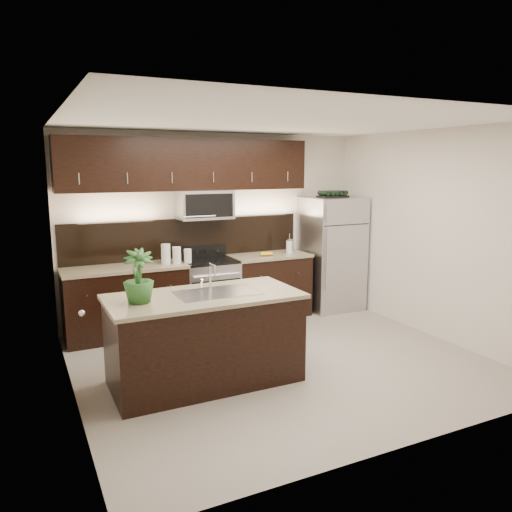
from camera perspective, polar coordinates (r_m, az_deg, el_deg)
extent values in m
plane|color=gray|center=(5.91, 2.90, -11.95)|extent=(4.50, 4.50, 0.00)
cube|color=beige|center=(7.34, -4.56, 3.31)|extent=(4.50, 0.02, 2.70)
cube|color=beige|center=(3.94, 17.22, -3.09)|extent=(4.50, 0.02, 2.70)
cube|color=beige|center=(4.88, -20.78, -0.80)|extent=(0.02, 4.00, 2.70)
cube|color=beige|center=(6.91, 19.61, 2.32)|extent=(0.02, 4.00, 2.70)
cube|color=white|center=(5.49, 3.16, 15.14)|extent=(4.50, 4.00, 0.02)
cube|color=silver|center=(4.19, -19.17, -7.25)|extent=(0.04, 0.80, 2.02)
sphere|color=silver|center=(4.50, -19.28, -6.19)|extent=(0.06, 0.06, 0.06)
cube|color=black|center=(5.58, -21.57, 3.57)|extent=(0.01, 0.32, 0.46)
cube|color=white|center=(5.58, -21.54, 3.57)|extent=(0.00, 0.24, 0.36)
cube|color=black|center=(6.83, -14.65, -5.21)|extent=(1.57, 0.62, 0.90)
cube|color=black|center=(7.51, 1.47, -3.48)|extent=(1.16, 0.62, 0.90)
cube|color=#B2B2B7|center=(7.13, -5.42, -4.27)|extent=(0.76, 0.62, 0.90)
cube|color=black|center=(7.03, -5.48, -0.59)|extent=(0.76, 0.60, 0.03)
cube|color=tan|center=(6.72, -14.83, -1.35)|extent=(1.59, 0.65, 0.04)
cube|color=tan|center=(7.41, 1.48, 0.05)|extent=(1.18, 0.65, 0.04)
cube|color=black|center=(7.19, -7.88, 2.06)|extent=(3.49, 0.02, 0.56)
cube|color=#B2B2B7|center=(7.03, -5.91, 5.86)|extent=(0.76, 0.40, 0.40)
cube|color=black|center=(6.98, -7.70, 10.31)|extent=(3.49, 0.33, 0.70)
cube|color=black|center=(5.26, -5.88, -9.57)|extent=(1.90, 0.90, 0.90)
cube|color=tan|center=(5.12, -5.97, -4.62)|extent=(1.96, 0.96, 0.04)
cube|color=silver|center=(5.17, -4.41, -4.17)|extent=(0.84, 0.50, 0.01)
cylinder|color=silver|center=(5.33, -5.26, -2.47)|extent=(0.03, 0.03, 0.24)
cylinder|color=silver|center=(5.24, -5.01, -1.02)|extent=(0.02, 0.14, 0.02)
cylinder|color=silver|center=(5.18, -4.73, -1.70)|extent=(0.02, 0.02, 0.10)
cube|color=#B2B2B7|center=(7.91, 8.59, 0.28)|extent=(0.85, 0.76, 1.76)
cube|color=black|center=(7.81, 8.76, 6.75)|extent=(0.43, 0.27, 0.03)
cylinder|color=black|center=(7.72, 7.75, 7.11)|extent=(0.07, 0.25, 0.07)
cylinder|color=black|center=(7.76, 8.27, 7.12)|extent=(0.07, 0.25, 0.07)
cylinder|color=black|center=(7.81, 8.77, 7.12)|extent=(0.07, 0.25, 0.07)
cylinder|color=black|center=(7.86, 9.27, 7.13)|extent=(0.07, 0.25, 0.07)
cylinder|color=black|center=(7.90, 9.77, 7.13)|extent=(0.07, 0.25, 0.07)
imported|color=#265723|center=(4.87, -13.29, -2.28)|extent=(0.31, 0.31, 0.51)
cylinder|color=silver|center=(6.77, -10.27, 0.24)|extent=(0.12, 0.12, 0.27)
cylinder|color=silver|center=(6.77, -9.04, 0.10)|extent=(0.11, 0.11, 0.22)
cylinder|color=silver|center=(6.79, -7.81, 0.00)|extent=(0.10, 0.10, 0.19)
cylinder|color=silver|center=(7.50, 3.83, 1.05)|extent=(0.10, 0.10, 0.19)
cylinder|color=silver|center=(7.48, 3.84, 1.85)|extent=(0.10, 0.10, 0.02)
cylinder|color=silver|center=(7.48, 3.85, 2.22)|extent=(0.01, 0.01, 0.08)
ellipsoid|color=gold|center=(7.27, 0.77, 0.26)|extent=(0.24, 0.21, 0.06)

